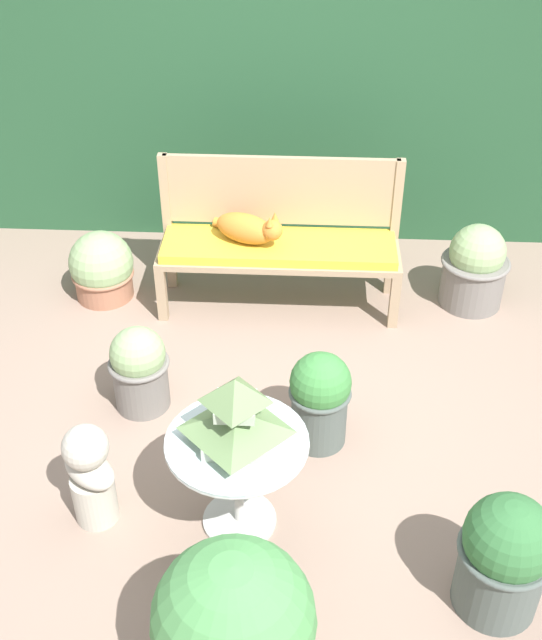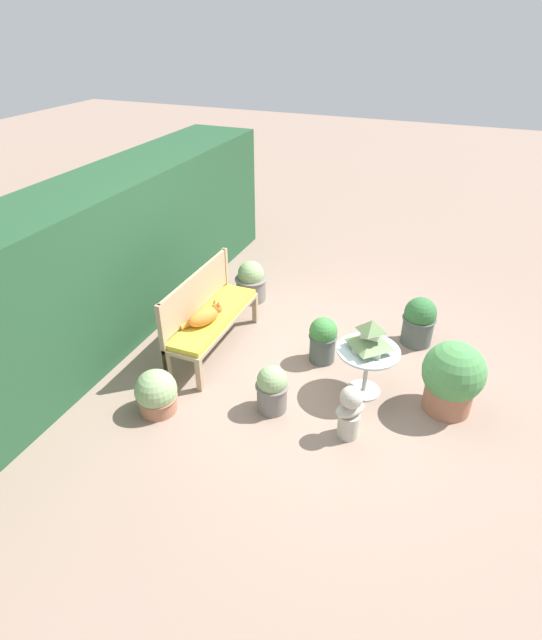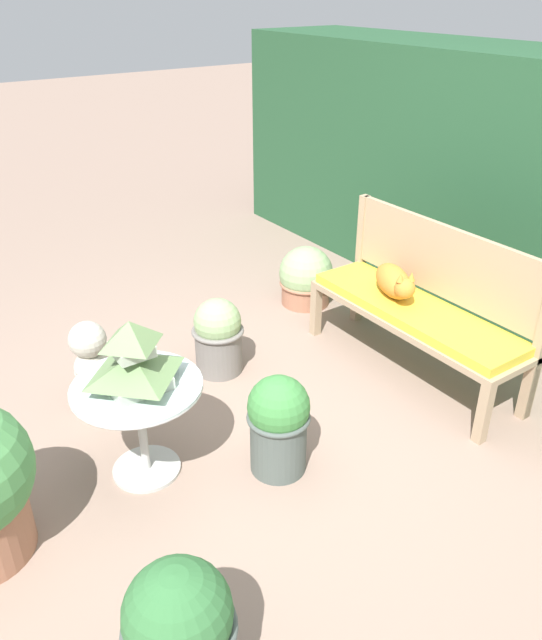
# 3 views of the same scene
# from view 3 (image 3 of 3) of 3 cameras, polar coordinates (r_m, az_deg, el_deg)

# --- Properties ---
(ground) EXTENTS (30.00, 30.00, 0.00)m
(ground) POSITION_cam_3_polar(r_m,az_deg,el_deg) (3.55, -0.29, -10.55)
(ground) COLOR gray
(garden_bench) EXTENTS (1.52, 0.45, 0.47)m
(garden_bench) POSITION_cam_3_polar(r_m,az_deg,el_deg) (3.99, 12.96, 0.34)
(garden_bench) COLOR tan
(garden_bench) RESTS_ON ground
(bench_backrest) EXTENTS (1.52, 0.06, 0.95)m
(bench_backrest) POSITION_cam_3_polar(r_m,az_deg,el_deg) (4.01, 15.38, 4.56)
(bench_backrest) COLOR tan
(bench_backrest) RESTS_ON ground
(cat) EXTENTS (0.46, 0.37, 0.23)m
(cat) POSITION_cam_3_polar(r_m,az_deg,el_deg) (4.03, 11.25, 3.47)
(cat) COLOR orange
(cat) RESTS_ON garden_bench
(patio_table) EXTENTS (0.64, 0.64, 0.54)m
(patio_table) POSITION_cam_3_polar(r_m,az_deg,el_deg) (3.14, -11.98, -7.55)
(patio_table) COLOR #B7B7B2
(patio_table) RESTS_ON ground
(pagoda_birdhouse) EXTENTS (0.38, 0.38, 0.35)m
(pagoda_birdhouse) POSITION_cam_3_polar(r_m,az_deg,el_deg) (3.00, -12.48, -3.50)
(pagoda_birdhouse) COLOR #B2BCA8
(pagoda_birdhouse) RESTS_ON patio_table
(garden_bust) EXTENTS (0.34, 0.32, 0.57)m
(garden_bust) POSITION_cam_3_polar(r_m,az_deg,el_deg) (3.75, -16.10, -3.93)
(garden_bust) COLOR #B7B2A3
(garden_bust) RESTS_ON ground
(potted_plant_patio_mid) EXTENTS (0.32, 0.32, 0.55)m
(potted_plant_patio_mid) POSITION_cam_3_polar(r_m,az_deg,el_deg) (3.18, 0.69, -9.39)
(potted_plant_patio_mid) COLOR #4C5651
(potted_plant_patio_mid) RESTS_ON ground
(potted_plant_bench_left) EXTENTS (0.42, 0.42, 0.46)m
(potted_plant_bench_left) POSITION_cam_3_polar(r_m,az_deg,el_deg) (4.85, 3.21, 3.84)
(potted_plant_bench_left) COLOR #9E664C
(potted_plant_bench_left) RESTS_ON ground
(potted_plant_table_near) EXTENTS (0.40, 0.40, 0.60)m
(potted_plant_table_near) POSITION_cam_3_polar(r_m,az_deg,el_deg) (2.38, -8.31, -26.61)
(potted_plant_table_near) COLOR #4C5651
(potted_plant_table_near) RESTS_ON ground
(potted_plant_table_far) EXTENTS (0.33, 0.33, 0.51)m
(potted_plant_table_far) POSITION_cam_3_polar(r_m,az_deg,el_deg) (3.98, -4.86, -1.43)
(potted_plant_table_far) COLOR slate
(potted_plant_table_far) RESTS_ON ground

